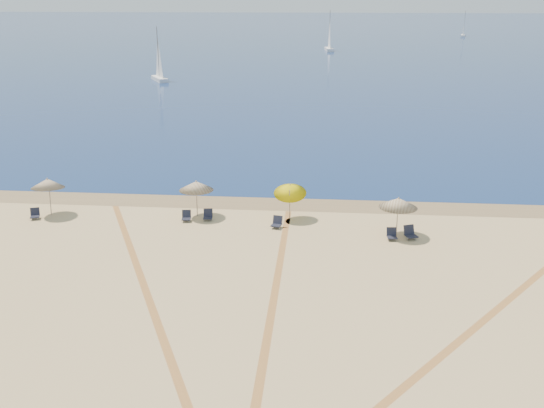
{
  "coord_description": "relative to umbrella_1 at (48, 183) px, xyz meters",
  "views": [
    {
      "loc": [
        2.9,
        -13.43,
        12.85
      ],
      "look_at": [
        0.0,
        20.0,
        1.3
      ],
      "focal_mm": 40.63,
      "sensor_mm": 36.0,
      "label": 1
    }
  ],
  "objects": [
    {
      "name": "ocean",
      "position": [
        13.64,
        204.32,
        -1.98
      ],
      "size": [
        500.0,
        500.0,
        0.0
      ],
      "primitive_type": "plane",
      "color": "#0C2151",
      "rests_on": "ground"
    },
    {
      "name": "wet_sand",
      "position": [
        13.64,
        3.32,
        -1.98
      ],
      "size": [
        500.0,
        500.0,
        0.0
      ],
      "primitive_type": "plane",
      "color": "olive",
      "rests_on": "ground"
    },
    {
      "name": "umbrella_1",
      "position": [
        0.0,
        0.0,
        0.0
      ],
      "size": [
        1.99,
        2.03,
        2.35
      ],
      "color": "gray",
      "rests_on": "ground"
    },
    {
      "name": "umbrella_2",
      "position": [
        8.98,
        0.48,
        -0.06
      ],
      "size": [
        2.05,
        2.05,
        2.26
      ],
      "color": "gray",
      "rests_on": "ground"
    },
    {
      "name": "umbrella_3",
      "position": [
        14.61,
        0.45,
        -0.12
      ],
      "size": [
        1.94,
        2.02,
        2.44
      ],
      "color": "gray",
      "rests_on": "ground"
    },
    {
      "name": "umbrella_4",
      "position": [
        20.7,
        -1.65,
        -0.07
      ],
      "size": [
        2.12,
        2.12,
        2.25
      ],
      "color": "gray",
      "rests_on": "ground"
    },
    {
      "name": "chair_2",
      "position": [
        -0.64,
        -0.81,
        -1.7
      ],
      "size": [
        0.71,
        0.76,
        0.64
      ],
      "rotation": [
        0.0,
        0.0,
        0.35
      ],
      "color": "black",
      "rests_on": "ground"
    },
    {
      "name": "chair_3",
      "position": [
        8.51,
        -0.41,
        -1.71
      ],
      "size": [
        0.6,
        0.67,
        0.63
      ],
      "rotation": [
        0.0,
        0.0,
        0.13
      ],
      "color": "black",
      "rests_on": "ground"
    },
    {
      "name": "chair_4",
      "position": [
        9.75,
        -0.11,
        -1.7
      ],
      "size": [
        0.6,
        0.68,
        0.65
      ],
      "rotation": [
        0.0,
        0.0,
        0.11
      ],
      "color": "black",
      "rests_on": "ground"
    },
    {
      "name": "chair_5",
      "position": [
        13.95,
        -1.03,
        -1.69
      ],
      "size": [
        0.68,
        0.76,
        0.67
      ],
      "rotation": [
        0.0,
        0.0,
        -0.23
      ],
      "color": "black",
      "rests_on": "ground"
    },
    {
      "name": "chair_6",
      "position": [
        20.39,
        -2.29,
        -1.7
      ],
      "size": [
        0.58,
        0.66,
        0.64
      ],
      "rotation": [
        0.0,
        0.0,
        0.09
      ],
      "color": "black",
      "rests_on": "ground"
    },
    {
      "name": "chair_7",
      "position": [
        21.4,
        -2.07,
        -1.67
      ],
      "size": [
        0.82,
        0.88,
        0.73
      ],
      "rotation": [
        0.0,
        0.0,
        0.37
      ],
      "color": "black",
      "rests_on": "ground"
    },
    {
      "name": "sailboat_0",
      "position": [
        17.1,
        114.09,
        0.74
      ],
      "size": [
        2.22,
        6.19,
        9.02
      ],
      "rotation": [
        0.0,
        0.0,
        0.11
      ],
      "color": "white",
      "rests_on": "ocean"
    },
    {
      "name": "sailboat_1",
      "position": [
        -8.97,
        59.81,
        0.45
      ],
      "size": [
        3.83,
        5.4,
        8.05
      ],
      "rotation": [
        0.0,
        0.0,
        0.51
      ],
      "color": "white",
      "rests_on": "ocean"
    },
    {
      "name": "sailboat_2",
      "position": [
        58.5,
        166.88,
        0.3
      ],
      "size": [
        2.39,
        5.23,
        7.55
      ],
      "rotation": [
        0.0,
        0.0,
        -0.23
      ],
      "color": "white",
      "rests_on": "ocean"
    },
    {
      "name": "tire_tracks",
      "position": [
        14.42,
        -12.43,
        -1.98
      ],
      "size": [
        49.7,
        44.44,
        0.0
      ],
      "color": "tan",
      "rests_on": "ground"
    }
  ]
}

